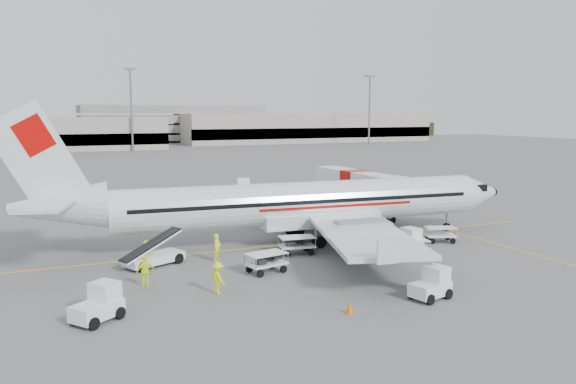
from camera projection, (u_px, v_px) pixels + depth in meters
name	position (u px, v px, depth m)	size (l,w,h in m)	color
ground	(298.00, 243.00, 43.82)	(360.00, 360.00, 0.00)	#56595B
stripe_lead	(298.00, 243.00, 43.82)	(44.00, 0.20, 0.01)	yellow
stripe_cross	(512.00, 248.00, 42.17)	(0.20, 20.00, 0.01)	yellow
terminal_east	(305.00, 128.00, 202.50)	(90.00, 26.00, 10.00)	gray
parking_garage	(172.00, 122.00, 197.81)	(62.00, 24.00, 14.00)	slate
treeline	(94.00, 133.00, 201.95)	(300.00, 3.00, 6.00)	black
mast_center	(131.00, 110.00, 151.20)	(3.20, 1.20, 22.00)	slate
mast_east	(369.00, 111.00, 181.20)	(3.20, 1.20, 22.00)	slate
aircraft	(305.00, 174.00, 43.60)	(38.94, 30.52, 10.74)	silver
jet_bridge	(355.00, 192.00, 57.00)	(3.11, 16.56, 4.35)	white
belt_loader	(154.00, 245.00, 37.20)	(5.27, 1.97, 2.85)	white
tug_fore	(406.00, 241.00, 40.59)	(2.35, 1.34, 1.81)	white
tug_mid	(430.00, 283.00, 30.56)	(2.27, 1.30, 1.76)	white
tug_aft	(96.00, 303.00, 27.16)	(2.41, 1.38, 1.86)	white
cart_loaded_a	(297.00, 245.00, 40.40)	(2.49, 1.47, 1.30)	white
cart_loaded_b	(266.00, 263.00, 35.64)	(2.51, 1.48, 1.31)	white
cart_empty_a	(413.00, 247.00, 40.17)	(2.12, 1.26, 1.11)	white
cart_empty_b	(440.00, 235.00, 44.15)	(2.32, 1.37, 1.21)	white
cone_nose	(456.00, 231.00, 46.86)	(0.36, 0.36, 0.59)	#E35F0A
cone_port	(240.00, 201.00, 62.80)	(0.43, 0.43, 0.70)	#E35F0A
cone_stbd	(350.00, 307.00, 28.39)	(0.41, 0.41, 0.67)	#E35F0A
crew_a	(217.00, 248.00, 38.36)	(0.70, 0.46, 1.92)	#D1E711
crew_b	(146.00, 253.00, 37.56)	(0.80, 0.62, 1.64)	#D1E711
crew_c	(218.00, 278.00, 31.47)	(1.16, 0.67, 1.80)	#D1E711
crew_d	(145.00, 271.00, 32.78)	(1.07, 0.45, 1.83)	#D1E711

